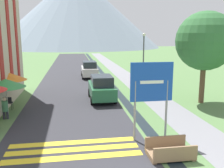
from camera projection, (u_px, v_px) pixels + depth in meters
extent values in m
plane|color=#517542|center=(96.00, 80.00, 26.52)|extent=(160.00, 160.00, 0.00)
cube|color=#2D2D33|center=(72.00, 68.00, 35.83)|extent=(6.40, 60.00, 0.01)
cube|color=slate|center=(114.00, 68.00, 36.77)|extent=(2.20, 60.00, 0.01)
cube|color=black|center=(98.00, 68.00, 36.40)|extent=(0.60, 60.00, 0.00)
cube|color=yellow|center=(74.00, 158.00, 9.64)|extent=(5.44, 0.44, 0.01)
cube|color=yellow|center=(74.00, 149.00, 10.32)|extent=(5.44, 0.44, 0.01)
cube|color=yellow|center=(73.00, 142.00, 11.00)|extent=(5.44, 0.44, 0.01)
cone|color=gray|center=(77.00, 10.00, 99.36)|extent=(66.07, 66.07, 29.11)
cube|color=maroon|center=(8.00, 18.00, 16.64)|extent=(0.06, 0.70, 8.69)
cube|color=maroon|center=(15.00, 20.00, 18.87)|extent=(0.06, 0.70, 8.69)
cylinder|color=gray|center=(135.00, 111.00, 11.00)|extent=(0.10, 0.10, 2.71)
cylinder|color=gray|center=(166.00, 110.00, 11.22)|extent=(0.10, 0.10, 2.71)
cube|color=#1947B7|center=(152.00, 82.00, 10.84)|extent=(1.91, 0.05, 1.73)
cube|color=white|center=(152.00, 82.00, 10.82)|extent=(1.05, 0.02, 0.14)
cube|color=#846647|center=(170.00, 153.00, 9.68)|extent=(1.70, 1.10, 0.12)
cube|color=#846647|center=(175.00, 153.00, 9.13)|extent=(1.70, 0.08, 0.45)
cube|color=#846647|center=(165.00, 141.00, 10.12)|extent=(1.70, 0.08, 0.45)
cube|color=#846647|center=(151.00, 157.00, 9.58)|extent=(0.16, 0.99, 0.08)
cube|color=#846647|center=(188.00, 154.00, 9.82)|extent=(0.16, 0.99, 0.08)
cube|color=#28663D|center=(102.00, 90.00, 18.19)|extent=(1.69, 3.91, 0.84)
cube|color=#23282D|center=(102.00, 80.00, 17.86)|extent=(1.44, 2.15, 0.68)
cylinder|color=black|center=(89.00, 93.00, 19.33)|extent=(0.18, 0.60, 0.60)
cylinder|color=black|center=(110.00, 92.00, 19.57)|extent=(0.18, 0.60, 0.60)
cylinder|color=black|center=(92.00, 100.00, 16.97)|extent=(0.18, 0.60, 0.60)
cylinder|color=black|center=(115.00, 99.00, 17.22)|extent=(0.18, 0.60, 0.60)
cube|color=silver|center=(89.00, 71.00, 28.08)|extent=(1.69, 3.93, 0.84)
cube|color=#23282D|center=(89.00, 64.00, 27.75)|extent=(1.44, 2.16, 0.68)
cylinder|color=black|center=(82.00, 73.00, 29.22)|extent=(0.18, 0.60, 0.60)
cylinder|color=black|center=(96.00, 73.00, 29.46)|extent=(0.18, 0.60, 0.60)
cylinder|color=black|center=(83.00, 77.00, 26.86)|extent=(0.18, 0.60, 0.60)
cylinder|color=black|center=(98.00, 76.00, 27.10)|extent=(0.18, 0.60, 0.60)
cube|color=black|center=(9.00, 103.00, 15.84)|extent=(0.40, 0.40, 0.04)
cube|color=black|center=(8.00, 100.00, 15.63)|extent=(0.40, 0.04, 0.40)
cylinder|color=black|center=(7.00, 105.00, 16.02)|extent=(0.03, 0.03, 0.45)
cylinder|color=black|center=(13.00, 105.00, 16.08)|extent=(0.03, 0.03, 0.45)
cylinder|color=black|center=(6.00, 107.00, 15.69)|extent=(0.03, 0.03, 0.45)
cylinder|color=black|center=(12.00, 107.00, 15.75)|extent=(0.03, 0.03, 0.45)
cylinder|color=#B7B2A8|center=(7.00, 98.00, 14.66)|extent=(0.06, 0.06, 2.03)
cone|color=#338442|center=(6.00, 83.00, 14.48)|extent=(2.25, 2.25, 0.50)
cylinder|color=#B7B2A8|center=(9.00, 90.00, 16.92)|extent=(0.06, 0.06, 2.06)
cone|color=orange|center=(8.00, 76.00, 16.74)|extent=(2.45, 2.45, 0.54)
cylinder|color=#282833|center=(4.00, 115.00, 14.05)|extent=(0.14, 0.14, 0.46)
cylinder|color=#282833|center=(7.00, 115.00, 14.08)|extent=(0.14, 0.14, 0.46)
cylinder|color=#386B47|center=(5.00, 106.00, 13.96)|extent=(0.32, 0.32, 0.60)
sphere|color=beige|center=(4.00, 99.00, 13.89)|extent=(0.22, 0.22, 0.22)
cylinder|color=#515156|center=(143.00, 62.00, 22.20)|extent=(0.12, 0.12, 4.60)
sphere|color=silver|center=(144.00, 35.00, 21.74)|extent=(0.28, 0.28, 0.28)
cylinder|color=brown|center=(202.00, 84.00, 17.33)|extent=(0.36, 0.36, 2.60)
sphere|color=#336B38|center=(205.00, 41.00, 16.75)|extent=(3.97, 3.97, 3.97)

